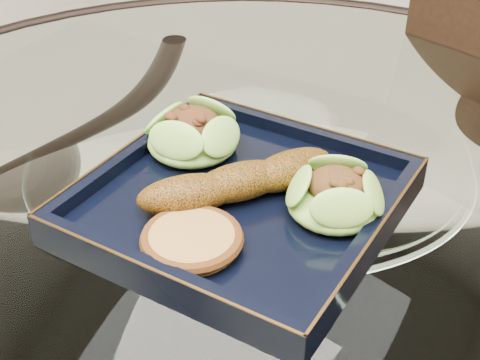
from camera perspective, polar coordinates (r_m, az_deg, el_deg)
The scene contains 7 objects.
dining_table at distance 0.78m, azimuth 0.64°, elevation -10.30°, with size 1.13×1.13×0.77m.
dining_chair at distance 1.06m, azimuth 16.75°, elevation -6.33°, with size 0.47×0.47×0.86m.
navy_plate at distance 0.63m, azimuth -0.00°, elevation -2.24°, with size 0.27×0.27×0.02m, color black.
lettuce_wrap_left at distance 0.69m, azimuth -4.08°, elevation 3.72°, with size 0.09×0.09×0.03m, color #5FA931.
lettuce_wrap_right at distance 0.60m, azimuth 8.11°, elevation -1.58°, with size 0.09×0.09×0.03m, color #74AC32.
roasted_plantain at distance 0.62m, azimuth -0.01°, elevation -0.14°, with size 0.19×0.04×0.04m, color #6A410B.
crumb_patty at distance 0.57m, azimuth -4.12°, elevation -5.18°, with size 0.08×0.08×0.01m, color #B1813B.
Camera 1 is at (0.26, -0.49, 1.15)m, focal length 50.00 mm.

